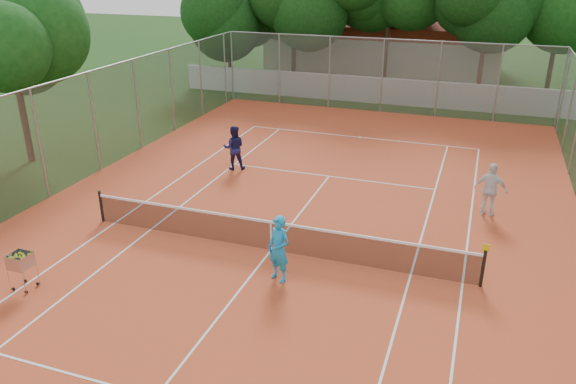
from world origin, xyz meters
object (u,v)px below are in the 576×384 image
(clubhouse, at_px, (386,41))
(player_far_right, at_px, (491,190))
(player_near, at_px, (279,249))
(player_far_left, at_px, (234,148))
(ball_hopper, at_px, (22,270))
(tennis_net, at_px, (271,235))

(clubhouse, relative_size, player_far_right, 8.95)
(clubhouse, height_order, player_far_right, clubhouse)
(clubhouse, xyz_separation_m, player_near, (2.78, -30.44, -1.25))
(player_near, xyz_separation_m, player_far_right, (5.21, 6.17, -0.01))
(clubhouse, xyz_separation_m, player_far_left, (-1.89, -23.04, -1.28))
(player_far_left, bearing_deg, ball_hopper, 58.38)
(tennis_net, xyz_separation_m, ball_hopper, (-5.35, -4.09, 0.07))
(clubhouse, distance_m, player_far_right, 25.59)
(player_far_right, bearing_deg, player_near, 59.53)
(player_near, relative_size, player_far_left, 1.03)
(player_near, bearing_deg, ball_hopper, -135.10)
(tennis_net, xyz_separation_m, clubhouse, (-2.00, 29.00, 1.69))
(tennis_net, height_order, player_near, player_near)
(ball_hopper, bearing_deg, clubhouse, 109.15)
(player_far_left, xyz_separation_m, player_far_right, (9.88, -1.23, 0.01))
(player_near, relative_size, ball_hopper, 1.66)
(player_far_left, distance_m, ball_hopper, 10.15)
(clubhouse, height_order, player_far_left, clubhouse)
(tennis_net, xyz_separation_m, player_far_left, (-3.89, 5.96, 0.41))
(player_near, xyz_separation_m, player_far_left, (-4.67, 7.40, -0.03))
(ball_hopper, bearing_deg, player_far_right, 62.78)
(player_far_left, distance_m, player_far_right, 9.96)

